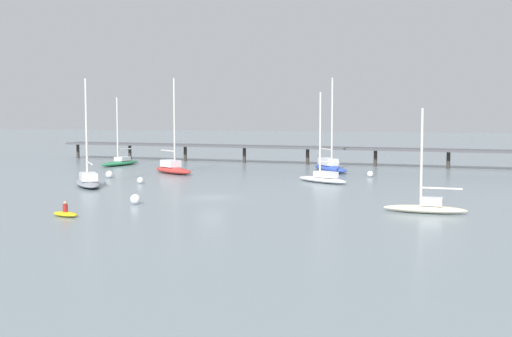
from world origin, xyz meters
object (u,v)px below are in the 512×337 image
Objects in this scene: sailboat_white at (323,177)px; mooring_buoy_inner at (140,180)px; sailboat_cream at (426,206)px; mooring_buoy_far at (135,199)px; sailboat_red at (173,168)px; sailboat_blue at (330,166)px; mooring_buoy_mid at (370,174)px; pier at (412,144)px; sailboat_gray at (88,180)px; mooring_buoy_outer at (109,174)px; sailboat_green at (120,161)px; dinghy_yellow at (65,213)px.

sailboat_white is 14.18× the size of mooring_buoy_inner.
mooring_buoy_far is (-23.50, -1.64, -0.14)m from sailboat_cream.
sailboat_red is at bearing 140.86° from sailboat_cream.
mooring_buoy_inner is (-6.96, 15.37, -0.08)m from mooring_buoy_far.
mooring_buoy_inner is at bearing 114.36° from mooring_buoy_far.
sailboat_blue is at bearing 50.55° from mooring_buoy_inner.
sailboat_red is 16.22× the size of mooring_buoy_mid.
mooring_buoy_far is at bearing -176.00° from sailboat_cream.
pier is 45.88m from sailboat_gray.
mooring_buoy_outer is at bearing 153.31° from sailboat_cream.
sailboat_white is at bearing -108.30° from pier.
pier is 8.42× the size of sailboat_green.
mooring_buoy_far is at bearing -45.96° from sailboat_gray.
mooring_buoy_far is at bearing -73.01° from sailboat_red.
sailboat_cream is at bearing 4.00° from mooring_buoy_far.
sailboat_white reaches higher than mooring_buoy_far.
sailboat_white reaches higher than mooring_buoy_outer.
sailboat_green is at bearing 110.65° from sailboat_gray.
mooring_buoy_mid is at bearing 105.46° from sailboat_cream.
sailboat_red is (12.25, -9.67, 0.15)m from sailboat_green.
sailboat_gray reaches higher than mooring_buoy_mid.
sailboat_white reaches higher than sailboat_cream.
mooring_buoy_outer is (-2.30, 8.84, -0.24)m from sailboat_gray.
pier is at bearing 45.66° from sailboat_blue.
pier is at bearing 48.88° from mooring_buoy_inner.
mooring_buoy_far is at bearing -60.99° from sailboat_green.
mooring_buoy_outer is at bearing 142.84° from mooring_buoy_inner.
sailboat_gray is 9.13m from mooring_buoy_outer.
pier is at bearing 76.96° from mooring_buoy_mid.
sailboat_cream is at bearing -26.69° from mooring_buoy_outer.
dinghy_yellow reaches higher than mooring_buoy_far.
mooring_buoy_outer is (-4.71, -7.58, -0.31)m from sailboat_red.
sailboat_green is 0.82× the size of sailboat_red.
sailboat_blue is 20.00m from sailboat_red.
sailboat_cream is (4.08, -43.95, -2.71)m from pier.
sailboat_cream reaches higher than mooring_buoy_mid.
sailboat_blue is 13.99× the size of mooring_buoy_outer.
sailboat_white is 24.89m from sailboat_gray.
pier is at bearing 38.07° from mooring_buoy_outer.
mooring_buoy_outer reaches higher than mooring_buoy_mid.
sailboat_cream is 9.35× the size of mooring_buoy_outer.
mooring_buoy_far is 33.62m from mooring_buoy_mid.
mooring_buoy_outer is (7.54, -17.25, -0.16)m from sailboat_green.
sailboat_green is 13.33× the size of mooring_buoy_mid.
mooring_buoy_outer reaches higher than mooring_buoy_inner.
mooring_buoy_mid is at bearing -11.80° from sailboat_green.
sailboat_cream is at bearing -15.60° from sailboat_gray.
dinghy_yellow is at bearing -67.35° from sailboat_green.
pier is at bearing 32.77° from sailboat_red.
sailboat_cream is 23.56m from mooring_buoy_far.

